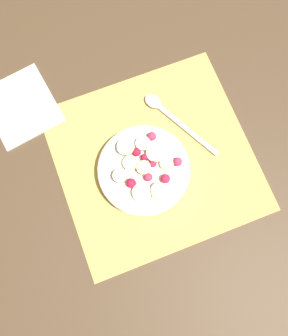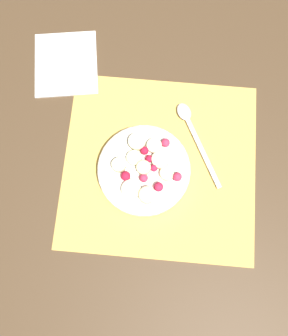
{
  "view_description": "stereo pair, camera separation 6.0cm",
  "coord_description": "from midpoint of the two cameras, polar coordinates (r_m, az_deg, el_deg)",
  "views": [
    {
      "loc": [
        -0.08,
        -0.14,
        0.63
      ],
      "look_at": [
        -0.03,
        -0.02,
        0.04
      ],
      "focal_mm": 35.0,
      "sensor_mm": 36.0,
      "label": 1
    },
    {
      "loc": [
        -0.02,
        -0.15,
        0.63
      ],
      "look_at": [
        -0.03,
        -0.02,
        0.04
      ],
      "focal_mm": 35.0,
      "sensor_mm": 36.0,
      "label": 2
    }
  ],
  "objects": [
    {
      "name": "ground_plane",
      "position": [
        0.65,
        5.32,
        -0.07
      ],
      "size": [
        3.0,
        3.0,
        0.0
      ],
      "primitive_type": "plane",
      "color": "#4C3823"
    },
    {
      "name": "placemat",
      "position": [
        0.65,
        5.35,
        -0.01
      ],
      "size": [
        0.38,
        0.36,
        0.01
      ],
      "color": "#E0B251",
      "rests_on": "ground_plane"
    },
    {
      "name": "fruit_bowl",
      "position": [
        0.62,
        2.74,
        -0.95
      ],
      "size": [
        0.18,
        0.18,
        0.05
      ],
      "color": "silver",
      "rests_on": "placemat"
    },
    {
      "name": "spoon",
      "position": [
        0.67,
        10.81,
        6.3
      ],
      "size": [
        0.1,
        0.18,
        0.01
      ],
      "rotation": [
        0.0,
        0.0,
        2.05
      ],
      "color": "silver",
      "rests_on": "placemat"
    },
    {
      "name": "napkin",
      "position": [
        0.74,
        -11.16,
        17.0
      ],
      "size": [
        0.15,
        0.17,
        0.01
      ],
      "color": "white",
      "rests_on": "ground_plane"
    }
  ]
}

